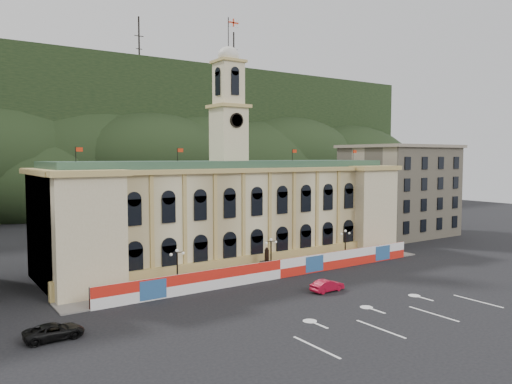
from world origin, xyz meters
TOP-DOWN VIEW (x-y plane):
  - ground at (0.00, 0.00)m, footprint 260.00×260.00m
  - lane_markings at (0.00, -5.00)m, footprint 26.00×10.00m
  - hill_ridge at (0.03, 121.99)m, footprint 230.00×80.00m
  - city_hall at (0.00, 27.63)m, footprint 56.20×17.60m
  - side_building_right at (43.00, 30.93)m, footprint 21.00×17.00m
  - hoarding_fence at (0.06, 15.07)m, footprint 50.00×0.44m
  - pavement at (0.00, 17.75)m, footprint 56.00×5.50m
  - statue at (0.00, 18.00)m, footprint 1.40×1.40m
  - lamp_left at (-14.00, 17.00)m, footprint 1.96×0.44m
  - lamp_center at (0.00, 17.00)m, footprint 1.96×0.44m
  - lamp_right at (14.00, 17.00)m, footprint 1.96×0.44m
  - red_sedan at (0.79, 6.59)m, footprint 1.79×4.50m
  - black_suv at (-30.00, 8.55)m, footprint 2.56×5.26m

SIDE VIEW (x-z plane):
  - ground at x=0.00m, z-range 0.00..0.00m
  - lane_markings at x=0.00m, z-range -0.01..0.01m
  - pavement at x=0.00m, z-range 0.00..0.16m
  - black_suv at x=-30.00m, z-range 0.00..1.44m
  - red_sedan at x=0.79m, z-range 0.00..1.45m
  - statue at x=0.00m, z-range -0.67..3.05m
  - hoarding_fence at x=0.06m, z-range 0.00..2.50m
  - lamp_left at x=-14.00m, z-range 0.50..5.65m
  - lamp_center at x=0.00m, z-range 0.50..5.65m
  - lamp_right at x=14.00m, z-range 0.50..5.65m
  - city_hall at x=0.00m, z-range -10.70..26.40m
  - side_building_right at x=43.00m, z-range 0.03..18.63m
  - hill_ridge at x=0.03m, z-range -12.52..51.48m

